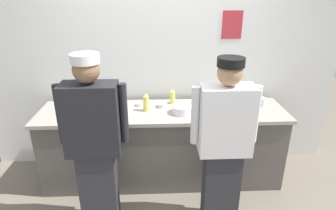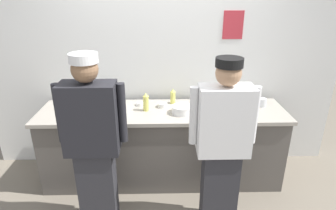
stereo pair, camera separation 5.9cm
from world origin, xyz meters
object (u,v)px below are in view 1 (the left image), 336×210
object	(u,v)px
plate_stack_front	(182,109)
ramekin_red_sauce	(139,104)
sheet_tray	(233,108)
ramekin_green_sauce	(201,102)
ramekin_yellow_sauce	(121,115)
deli_cup	(261,102)
squeeze_bottle_primary	(208,105)
squeeze_bottle_spare	(146,102)
ramekin_orange_sauce	(163,105)
mixing_bowl_steel	(108,103)
chef_near_left	(94,142)
chef_center	(224,142)
squeeze_bottle_secondary	(173,96)

from	to	relation	value
plate_stack_front	ramekin_red_sauce	size ratio (longest dim) A/B	2.66
sheet_tray	ramekin_green_sauce	size ratio (longest dim) A/B	4.76
ramekin_red_sauce	ramekin_green_sauce	bearing A→B (deg)	1.46
ramekin_yellow_sauce	deli_cup	size ratio (longest dim) A/B	1.15
ramekin_red_sauce	ramekin_green_sauce	size ratio (longest dim) A/B	0.81
squeeze_bottle_primary	ramekin_red_sauce	bearing A→B (deg)	163.19
squeeze_bottle_spare	ramekin_green_sauce	xyz separation A→B (m)	(0.64, 0.17, -0.08)
ramekin_red_sauce	plate_stack_front	bearing A→B (deg)	-26.06
squeeze_bottle_spare	ramekin_orange_sauce	bearing A→B (deg)	27.58
ramekin_yellow_sauce	sheet_tray	bearing A→B (deg)	7.38
mixing_bowl_steel	deli_cup	bearing A→B (deg)	0.46
chef_near_left	chef_center	xyz separation A→B (m)	(1.14, -0.02, -0.02)
ramekin_yellow_sauce	ramekin_green_sauce	size ratio (longest dim) A/B	1.08
ramekin_red_sauce	ramekin_green_sauce	distance (m)	0.72
ramekin_green_sauce	deli_cup	xyz separation A→B (m)	(0.68, -0.08, 0.03)
chef_near_left	ramekin_green_sauce	bearing A→B (deg)	38.72
squeeze_bottle_primary	deli_cup	world-z (taller)	squeeze_bottle_primary
chef_center	sheet_tray	xyz separation A→B (m)	(0.26, 0.72, 0.02)
squeeze_bottle_spare	ramekin_green_sauce	size ratio (longest dim) A/B	2.01
plate_stack_front	sheet_tray	world-z (taller)	plate_stack_front
sheet_tray	deli_cup	size ratio (longest dim) A/B	5.06
chef_center	ramekin_orange_sauce	size ratio (longest dim) A/B	15.33
squeeze_bottle_spare	mixing_bowl_steel	bearing A→B (deg)	169.71
plate_stack_front	squeeze_bottle_spare	distance (m)	0.40
squeeze_bottle_primary	squeeze_bottle_spare	size ratio (longest dim) A/B	0.90
chef_center	plate_stack_front	size ratio (longest dim) A/B	7.46
chef_near_left	plate_stack_front	distance (m)	1.02
ramekin_red_sauce	ramekin_orange_sauce	world-z (taller)	ramekin_orange_sauce
ramekin_green_sauce	deli_cup	world-z (taller)	deli_cup
plate_stack_front	ramekin_red_sauce	bearing A→B (deg)	153.94
squeeze_bottle_secondary	ramekin_green_sauce	size ratio (longest dim) A/B	1.73
squeeze_bottle_secondary	plate_stack_front	bearing A→B (deg)	-73.09
mixing_bowl_steel	ramekin_yellow_sauce	world-z (taller)	mixing_bowl_steel
chef_center	mixing_bowl_steel	xyz separation A→B (m)	(-1.12, 0.78, 0.08)
mixing_bowl_steel	ramekin_orange_sauce	distance (m)	0.60
deli_cup	sheet_tray	bearing A→B (deg)	-166.64
squeeze_bottle_primary	ramekin_red_sauce	xyz separation A→B (m)	(-0.75, 0.23, -0.07)
squeeze_bottle_primary	sheet_tray	bearing A→B (deg)	16.18
squeeze_bottle_primary	squeeze_bottle_secondary	size ratio (longest dim) A/B	1.05
chef_center	ramekin_red_sauce	distance (m)	1.16
plate_stack_front	squeeze_bottle_primary	bearing A→B (deg)	0.74
chef_near_left	sheet_tray	bearing A→B (deg)	26.50
plate_stack_front	ramekin_orange_sauce	size ratio (longest dim) A/B	2.06
chef_near_left	ramekin_green_sauce	distance (m)	1.37
chef_center	squeeze_bottle_secondary	world-z (taller)	chef_center
sheet_tray	ramekin_yellow_sauce	xyz separation A→B (m)	(-1.22, -0.16, 0.01)
sheet_tray	ramekin_green_sauce	world-z (taller)	ramekin_green_sauce
ramekin_green_sauce	ramekin_orange_sauce	bearing A→B (deg)	-170.97
squeeze_bottle_secondary	squeeze_bottle_spare	world-z (taller)	squeeze_bottle_spare
chef_near_left	ramekin_yellow_sauce	size ratio (longest dim) A/B	15.16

